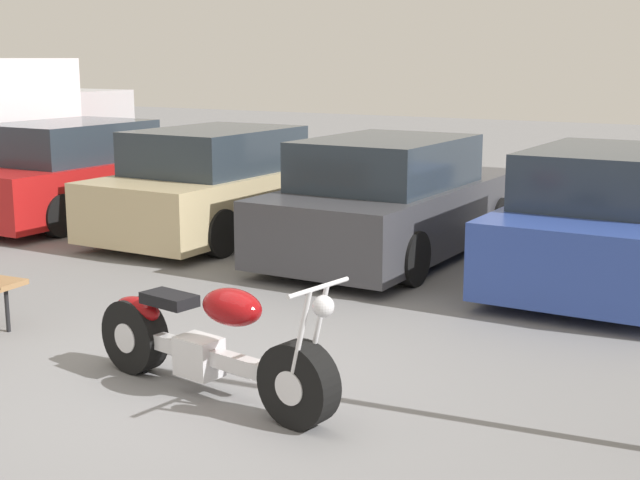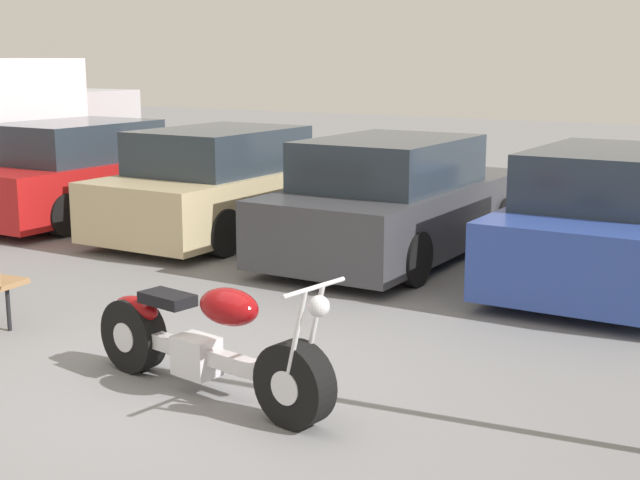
{
  "view_description": "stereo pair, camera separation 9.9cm",
  "coord_description": "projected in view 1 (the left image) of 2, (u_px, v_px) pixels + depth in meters",
  "views": [
    {
      "loc": [
        4.18,
        -5.12,
        2.52
      ],
      "look_at": [
        0.07,
        1.86,
        0.85
      ],
      "focal_mm": 50.0,
      "sensor_mm": 36.0,
      "label": 1
    },
    {
      "loc": [
        4.26,
        -5.07,
        2.52
      ],
      "look_at": [
        0.07,
        1.86,
        0.85
      ],
      "focal_mm": 50.0,
      "sensor_mm": 36.0,
      "label": 2
    }
  ],
  "objects": [
    {
      "name": "ground_plane",
      "position": [
        191.0,
        388.0,
        6.91
      ],
      "size": [
        60.0,
        60.0,
        0.0
      ],
      "primitive_type": "plane",
      "color": "slate"
    },
    {
      "name": "motorcycle",
      "position": [
        207.0,
        344.0,
        6.69
      ],
      "size": [
        2.36,
        0.8,
        1.04
      ],
      "color": "black",
      "rests_on": "ground_plane"
    },
    {
      "name": "parked_car_red",
      "position": [
        81.0,
        174.0,
        14.1
      ],
      "size": [
        1.96,
        4.48,
        1.53
      ],
      "color": "red",
      "rests_on": "ground_plane"
    },
    {
      "name": "parked_car_champagne",
      "position": [
        225.0,
        186.0,
        12.83
      ],
      "size": [
        1.96,
        4.48,
        1.53
      ],
      "color": "#C6B284",
      "rests_on": "ground_plane"
    },
    {
      "name": "parked_car_dark_grey",
      "position": [
        393.0,
        202.0,
        11.4
      ],
      "size": [
        1.96,
        4.48,
        1.53
      ],
      "color": "#3D3D42",
      "rests_on": "ground_plane"
    },
    {
      "name": "parked_car_blue",
      "position": [
        613.0,
        220.0,
        10.12
      ],
      "size": [
        1.96,
        4.48,
        1.53
      ],
      "color": "#2D479E",
      "rests_on": "ground_plane"
    }
  ]
}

